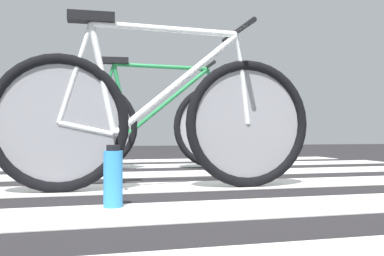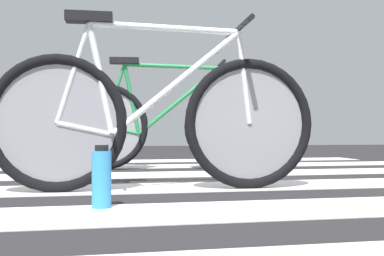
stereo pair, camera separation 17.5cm
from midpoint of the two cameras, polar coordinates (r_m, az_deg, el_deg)
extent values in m
cube|color=#262427|center=(3.00, -8.26, -6.69)|extent=(18.00, 14.00, 0.02)
cube|color=silver|center=(1.72, -4.25, -10.91)|extent=(5.20, 0.44, 0.00)
cube|color=silver|center=(2.46, -6.66, -7.76)|extent=(5.20, 0.44, 0.00)
cube|color=silver|center=(3.20, -9.16, -6.09)|extent=(5.20, 0.44, 0.00)
cube|color=silver|center=(3.98, -9.31, -5.00)|extent=(5.20, 0.44, 0.00)
cube|color=silver|center=(4.71, -11.80, -4.31)|extent=(5.20, 0.44, 0.00)
torus|color=black|center=(2.33, -19.16, 0.64)|extent=(0.72, 0.08, 0.72)
torus|color=black|center=(2.44, 5.39, 0.56)|extent=(0.72, 0.08, 0.72)
cylinder|color=gray|center=(2.33, -19.16, 0.64)|extent=(0.61, 0.02, 0.61)
cylinder|color=gray|center=(2.44, 5.39, 0.56)|extent=(0.61, 0.02, 0.61)
cylinder|color=white|center=(2.40, -5.38, 12.86)|extent=(0.80, 0.06, 0.05)
cylinder|color=white|center=(2.36, -3.93, 5.95)|extent=(0.70, 0.05, 0.59)
cylinder|color=white|center=(2.33, -13.74, 6.28)|extent=(0.15, 0.04, 0.59)
cylinder|color=white|center=(2.32, -15.73, -0.11)|extent=(0.29, 0.04, 0.09)
cylinder|color=white|center=(2.35, -17.18, 7.00)|extent=(0.19, 0.03, 0.53)
cylinder|color=white|center=(2.45, 4.72, 6.42)|extent=(0.09, 0.03, 0.50)
cube|color=black|center=(2.40, -15.20, 13.90)|extent=(0.24, 0.10, 0.05)
cylinder|color=black|center=(2.49, 4.03, 12.64)|extent=(0.04, 0.52, 0.03)
cylinder|color=#4C4C51|center=(2.32, -12.27, -0.85)|extent=(0.03, 0.34, 0.02)
torus|color=black|center=(3.69, -14.03, 0.19)|extent=(0.72, 0.11, 0.72)
torus|color=black|center=(3.75, 1.69, 0.17)|extent=(0.72, 0.11, 0.72)
cylinder|color=gray|center=(3.69, -14.03, 0.19)|extent=(0.61, 0.06, 0.61)
cylinder|color=gray|center=(3.75, 1.69, 0.17)|extent=(0.61, 0.06, 0.61)
cylinder|color=#278248|center=(3.73, -5.32, 8.03)|extent=(0.80, 0.10, 0.05)
cylinder|color=#278248|center=(3.70, -4.39, 3.58)|extent=(0.70, 0.09, 0.59)
cylinder|color=#278248|center=(3.69, -10.60, 3.76)|extent=(0.16, 0.05, 0.59)
cylinder|color=#278248|center=(3.68, -11.86, -0.28)|extent=(0.29, 0.05, 0.09)
cylinder|color=#278248|center=(3.70, -12.78, 4.23)|extent=(0.19, 0.04, 0.53)
cylinder|color=#278248|center=(3.76, 1.24, 3.98)|extent=(0.09, 0.04, 0.50)
cube|color=black|center=(3.73, -11.53, 8.67)|extent=(0.25, 0.11, 0.05)
cylinder|color=black|center=(3.78, 0.79, 8.06)|extent=(0.07, 0.52, 0.03)
cylinder|color=#4C4C51|center=(3.68, -9.68, -0.75)|extent=(0.05, 0.34, 0.02)
cylinder|color=#338EDC|center=(1.82, -13.04, -6.62)|extent=(0.08, 0.08, 0.23)
cylinder|color=black|center=(1.81, -13.03, -2.56)|extent=(0.06, 0.06, 0.02)
camera|label=1|loc=(0.09, -104.45, 0.14)|focal=40.82mm
camera|label=2|loc=(0.09, 75.55, -0.14)|focal=40.82mm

